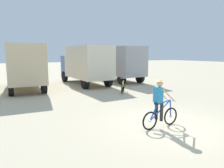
{
  "coord_description": "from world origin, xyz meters",
  "views": [
    {
      "loc": [
        -5.54,
        -5.73,
        2.71
      ],
      "look_at": [
        -0.15,
        3.98,
        1.1
      ],
      "focal_mm": 33.83,
      "sensor_mm": 36.0,
      "label": 1
    }
  ],
  "objects_px": {
    "cyclist_orange_shirt": "(160,105)",
    "bicycle_spare": "(123,87)",
    "box_truck_grey_hauler": "(118,62)",
    "box_truck_cream_rv": "(85,63)",
    "box_truck_tan_camper": "(24,65)"
  },
  "relations": [
    {
      "from": "box_truck_tan_camper",
      "to": "box_truck_cream_rv",
      "type": "height_order",
      "value": "same"
    },
    {
      "from": "cyclist_orange_shirt",
      "to": "bicycle_spare",
      "type": "relative_size",
      "value": 1.3
    },
    {
      "from": "box_truck_tan_camper",
      "to": "bicycle_spare",
      "type": "bearing_deg",
      "value": -39.08
    },
    {
      "from": "box_truck_tan_camper",
      "to": "cyclist_orange_shirt",
      "type": "height_order",
      "value": "box_truck_tan_camper"
    },
    {
      "from": "box_truck_tan_camper",
      "to": "box_truck_grey_hauler",
      "type": "distance_m",
      "value": 8.76
    },
    {
      "from": "cyclist_orange_shirt",
      "to": "bicycle_spare",
      "type": "distance_m",
      "value": 7.13
    },
    {
      "from": "box_truck_grey_hauler",
      "to": "cyclist_orange_shirt",
      "type": "xyz_separation_m",
      "value": [
        -5.47,
        -12.29,
        -1.03
      ]
    },
    {
      "from": "box_truck_cream_rv",
      "to": "bicycle_spare",
      "type": "bearing_deg",
      "value": -81.15
    },
    {
      "from": "box_truck_cream_rv",
      "to": "bicycle_spare",
      "type": "relative_size",
      "value": 4.85
    },
    {
      "from": "box_truck_cream_rv",
      "to": "cyclist_orange_shirt",
      "type": "relative_size",
      "value": 3.74
    },
    {
      "from": "box_truck_cream_rv",
      "to": "box_truck_tan_camper",
      "type": "bearing_deg",
      "value": -176.63
    },
    {
      "from": "box_truck_grey_hauler",
      "to": "bicycle_spare",
      "type": "height_order",
      "value": "box_truck_grey_hauler"
    },
    {
      "from": "box_truck_grey_hauler",
      "to": "bicycle_spare",
      "type": "xyz_separation_m",
      "value": [
        -2.91,
        -5.65,
        -1.48
      ]
    },
    {
      "from": "bicycle_spare",
      "to": "box_truck_tan_camper",
      "type": "bearing_deg",
      "value": 140.92
    },
    {
      "from": "box_truck_tan_camper",
      "to": "box_truck_cream_rv",
      "type": "bearing_deg",
      "value": 3.37
    }
  ]
}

